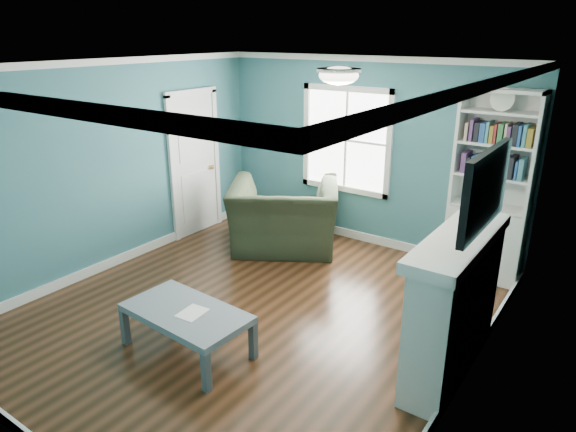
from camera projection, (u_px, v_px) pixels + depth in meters
The scene contains 13 objects.
floor at pixel (255, 311), 5.64m from camera, with size 5.00×5.00×0.00m, color black.
room_walls at pixel (252, 171), 5.11m from camera, with size 5.00×5.00×5.00m.
trim at pixel (253, 204), 5.23m from camera, with size 4.50×5.00×2.60m.
window at pixel (346, 140), 7.23m from camera, with size 1.40×0.06×1.50m.
bookshelf at pixel (489, 206), 6.15m from camera, with size 0.90×0.35×2.31m.
fireplace at pixel (455, 307), 4.46m from camera, with size 0.44×1.58×1.30m.
tv at pixel (486, 190), 4.03m from camera, with size 0.06×1.10×0.65m, color black.
door at pixel (195, 163), 7.56m from camera, with size 0.12×0.98×2.17m.
ceiling_fixture at pixel (339, 75), 4.37m from camera, with size 0.38×0.38×0.15m.
light_switch at pixel (278, 147), 7.96m from camera, with size 0.08×0.01×0.12m, color white.
recliner at pixel (284, 205), 7.07m from camera, with size 1.45×0.94×1.27m, color black.
coffee_table at pixel (186, 316), 4.81m from camera, with size 1.24×0.73×0.44m.
paper_sheet at pixel (192, 313), 4.75m from camera, with size 0.21×0.27×0.00m, color white.
Camera 1 is at (3.14, -3.85, 2.90)m, focal length 32.00 mm.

